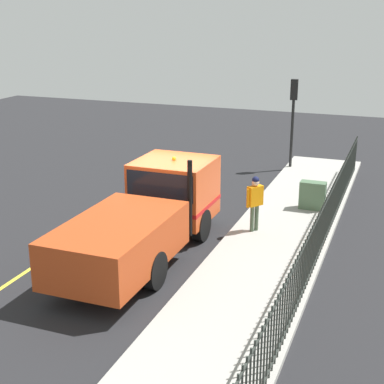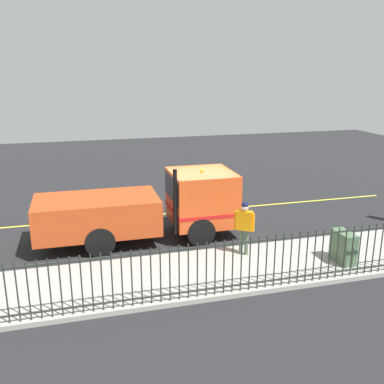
% 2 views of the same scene
% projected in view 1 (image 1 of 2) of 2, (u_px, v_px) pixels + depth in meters
% --- Properties ---
extents(ground_plane, '(46.22, 46.22, 0.00)m').
position_uv_depth(ground_plane, '(170.00, 232.00, 17.80)').
color(ground_plane, '#232326').
rests_on(ground_plane, ground).
extents(sidewalk_slab, '(2.98, 21.01, 0.13)m').
position_uv_depth(sidewalk_slab, '(274.00, 245.00, 16.67)').
color(sidewalk_slab, '#A3A099').
rests_on(sidewalk_slab, ground).
extents(lane_marking, '(0.12, 18.91, 0.01)m').
position_uv_depth(lane_marking, '(101.00, 222.00, 18.62)').
color(lane_marking, yellow).
rests_on(lane_marking, ground).
extents(work_truck, '(2.31, 6.93, 2.67)m').
position_uv_depth(work_truck, '(152.00, 210.00, 15.97)').
color(work_truck, '#D84C1E').
rests_on(work_truck, ground).
extents(worker_standing, '(0.46, 0.53, 1.72)m').
position_uv_depth(worker_standing, '(255.00, 198.00, 17.24)').
color(worker_standing, orange).
rests_on(worker_standing, sidewalk_slab).
extents(iron_fence, '(0.04, 17.89, 1.48)m').
position_uv_depth(iron_fence, '(324.00, 225.00, 15.96)').
color(iron_fence, '#2D332D').
rests_on(iron_fence, sidewalk_slab).
extents(traffic_light_near, '(0.32, 0.25, 3.72)m').
position_uv_depth(traffic_light_near, '(293.00, 105.00, 23.94)').
color(traffic_light_near, black).
rests_on(traffic_light_near, sidewalk_slab).
extents(utility_cabinet, '(0.85, 0.41, 0.95)m').
position_uv_depth(utility_cabinet, '(313.00, 195.00, 19.35)').
color(utility_cabinet, '#4C6B4C').
rests_on(utility_cabinet, sidewalk_slab).
extents(traffic_cone, '(0.42, 0.42, 0.60)m').
position_uv_depth(traffic_cone, '(64.00, 247.00, 15.91)').
color(traffic_cone, orange).
rests_on(traffic_cone, ground).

